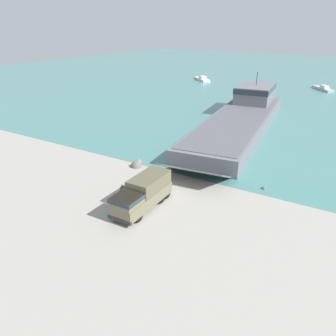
{
  "coord_description": "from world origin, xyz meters",
  "views": [
    {
      "loc": [
        16.25,
        -26.25,
        16.26
      ],
      "look_at": [
        -0.4,
        1.41,
        2.0
      ],
      "focal_mm": 35.0,
      "sensor_mm": 36.0,
      "label": 1
    }
  ],
  "objects_px": {
    "landing_craft": "(243,114)",
    "moored_boat_a": "(202,79)",
    "military_truck": "(142,193)",
    "soldier_on_ramp": "(123,191)",
    "moored_boat_b": "(323,88)"
  },
  "relations": [
    {
      "from": "moored_boat_a",
      "to": "moored_boat_b",
      "type": "bearing_deg",
      "value": -44.11
    },
    {
      "from": "soldier_on_ramp",
      "to": "military_truck",
      "type": "bearing_deg",
      "value": -172.68
    },
    {
      "from": "soldier_on_ramp",
      "to": "moored_boat_b",
      "type": "xyz_separation_m",
      "value": [
        8.59,
        74.84,
        -0.62
      ]
    },
    {
      "from": "soldier_on_ramp",
      "to": "moored_boat_b",
      "type": "bearing_deg",
      "value": -89.79
    },
    {
      "from": "moored_boat_a",
      "to": "military_truck",
      "type": "bearing_deg",
      "value": -115.66
    },
    {
      "from": "landing_craft",
      "to": "moored_boat_a",
      "type": "xyz_separation_m",
      "value": [
        -27.49,
        40.99,
        -1.46
      ]
    },
    {
      "from": "military_truck",
      "to": "moored_boat_b",
      "type": "relative_size",
      "value": 0.99
    },
    {
      "from": "military_truck",
      "to": "moored_boat_a",
      "type": "height_order",
      "value": "military_truck"
    },
    {
      "from": "military_truck",
      "to": "moored_boat_b",
      "type": "distance_m",
      "value": 75.08
    },
    {
      "from": "soldier_on_ramp",
      "to": "moored_boat_b",
      "type": "height_order",
      "value": "soldier_on_ramp"
    },
    {
      "from": "landing_craft",
      "to": "soldier_on_ramp",
      "type": "height_order",
      "value": "landing_craft"
    },
    {
      "from": "military_truck",
      "to": "soldier_on_ramp",
      "type": "distance_m",
      "value": 2.45
    },
    {
      "from": "soldier_on_ramp",
      "to": "moored_boat_a",
      "type": "distance_m",
      "value": 77.59
    },
    {
      "from": "soldier_on_ramp",
      "to": "moored_boat_a",
      "type": "height_order",
      "value": "soldier_on_ramp"
    },
    {
      "from": "soldier_on_ramp",
      "to": "moored_boat_b",
      "type": "relative_size",
      "value": 0.25
    }
  ]
}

